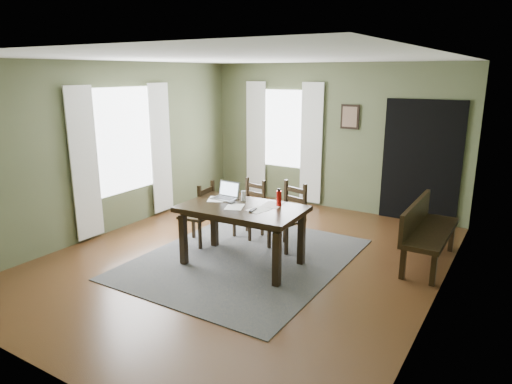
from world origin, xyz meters
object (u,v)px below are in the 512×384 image
Objects in this scene: chair_back_right at (288,217)px; water_bottle at (279,198)px; chair_end at (199,214)px; bench at (425,227)px; laptop at (227,194)px; chair_back_left at (250,209)px; dining_table at (242,214)px.

water_bottle is at bearing -61.10° from chair_back_right.
chair_end reaches higher than bench.
chair_end is 2.84× the size of laptop.
chair_back_left is 0.89m from laptop.
chair_end is 1.08× the size of chair_back_left.
chair_back_left is 1.25m from water_bottle.
laptop is at bearing -122.50° from chair_back_right.
bench is at bearing 29.71° from dining_table.
chair_back_right is (0.76, -0.15, 0.04)m from chair_back_left.
laptop is (-2.48, -1.10, 0.37)m from bench.
chair_back_right is (0.25, 0.85, -0.24)m from dining_table.
chair_back_left is at bearing 142.66° from chair_end.
laptop is (-0.66, -0.62, 0.40)m from chair_back_right.
chair_back_right reaches higher than bench.
bench is (2.58, 0.32, 0.07)m from chair_back_left.
chair_end is 0.99× the size of chair_back_right.
dining_table is 2.47m from bench.
bench is at bearing 24.24° from laptop.
chair_end is at bearing -114.70° from chair_back_left.
dining_table is at bearing -28.95° from laptop.
bench is at bearing 14.38° from chair_back_left.
laptop is (0.54, -0.05, 0.40)m from chair_end.
chair_back_right is 0.99m from laptop.
laptop reaches higher than chair_back_right.
water_bottle reaches higher than chair_back_right.
chair_back_left is at bearing 141.34° from water_bottle.
dining_table is 4.90× the size of laptop.
laptop reaches higher than chair_back_left.
chair_back_right reaches higher than chair_end.
water_bottle is at bearing 122.04° from bench.
laptop is 0.81m from water_bottle.
chair_back_left is 2.60m from bench.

